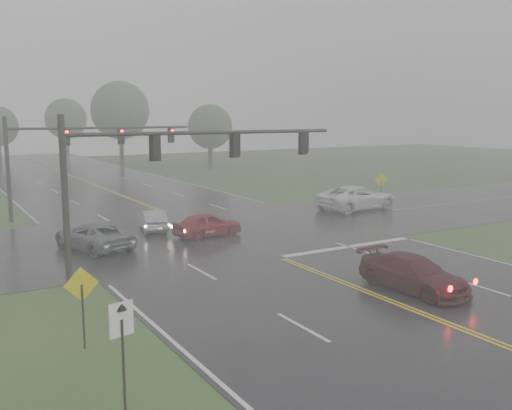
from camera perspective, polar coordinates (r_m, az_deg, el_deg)
main_road at (r=33.51m, az=-2.90°, el=-3.24°), size 18.00×160.00×0.02m
cross_street at (r=35.26m, az=-4.42°, el=-2.64°), size 120.00×14.00×0.02m
stop_bar at (r=31.41m, az=9.25°, el=-4.19°), size 8.50×0.50×0.01m
sedan_maroon at (r=24.38m, az=15.39°, el=-8.29°), size 2.37×5.04×1.42m
sedan_red at (r=33.79m, az=-4.87°, el=-3.16°), size 4.29×2.09×1.41m
sedan_silver at (r=35.99m, az=-10.28°, el=-2.52°), size 2.10×4.07×1.28m
car_grey at (r=31.75m, az=-15.89°, el=-4.28°), size 3.72×5.60×1.43m
pickup_white at (r=43.76m, az=10.03°, el=-0.46°), size 6.71×3.49×1.81m
signal_gantry_near at (r=25.56m, az=-9.56°, el=4.23°), size 13.40×0.31×7.15m
signal_gantry_far at (r=41.74m, az=-18.13°, el=5.60°), size 13.07×0.36×7.01m
sign_diamond_west at (r=18.29m, az=-17.01°, el=-8.50°), size 1.07×0.08×2.58m
sign_arrow_white at (r=14.09m, az=-13.24°, el=-12.71°), size 0.62×0.18×2.81m
sign_diamond_east at (r=44.75m, az=12.40°, el=2.07°), size 1.12×0.31×2.74m
tree_ne_a at (r=80.86m, az=-13.43°, el=9.18°), size 7.91×7.91×11.62m
tree_e_near at (r=74.50m, az=-4.62°, el=7.81°), size 5.74×5.74×8.44m
tree_n_far at (r=98.41m, az=-18.49°, el=8.17°), size 6.62×6.62×9.72m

